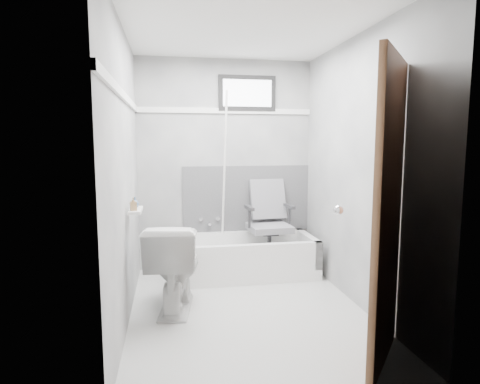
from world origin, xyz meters
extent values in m
plane|color=silver|center=(0.00, 0.00, 0.00)|extent=(2.60, 2.60, 0.00)
plane|color=silver|center=(0.00, 0.00, 2.40)|extent=(2.60, 2.60, 0.00)
cube|color=slate|center=(0.00, 1.30, 1.20)|extent=(2.00, 0.02, 2.40)
cube|color=slate|center=(0.00, -1.30, 1.20)|extent=(2.00, 0.02, 2.40)
cube|color=slate|center=(-1.00, 0.00, 1.20)|extent=(0.02, 2.60, 2.40)
cube|color=slate|center=(1.00, 0.00, 1.20)|extent=(0.02, 2.60, 2.40)
imported|color=silver|center=(-0.62, 0.15, 0.38)|extent=(0.55, 0.84, 0.77)
cube|color=#4C4C4F|center=(0.25, 1.29, 0.80)|extent=(1.50, 0.02, 0.78)
cube|color=white|center=(0.00, 1.29, 1.82)|extent=(2.00, 0.02, 0.06)
cube|color=white|center=(-0.99, 0.00, 1.82)|extent=(0.02, 2.60, 0.06)
cylinder|color=white|center=(-0.05, 1.06, 1.05)|extent=(0.02, 0.50, 1.90)
cube|color=silver|center=(-0.93, 0.07, 0.90)|extent=(0.10, 0.32, 0.02)
imported|color=#95744A|center=(-0.94, -0.01, 0.97)|extent=(0.06, 0.06, 0.11)
imported|color=#45607F|center=(-0.94, 0.13, 0.96)|extent=(0.10, 0.10, 0.09)
camera|label=1|loc=(-0.65, -3.31, 1.46)|focal=30.00mm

